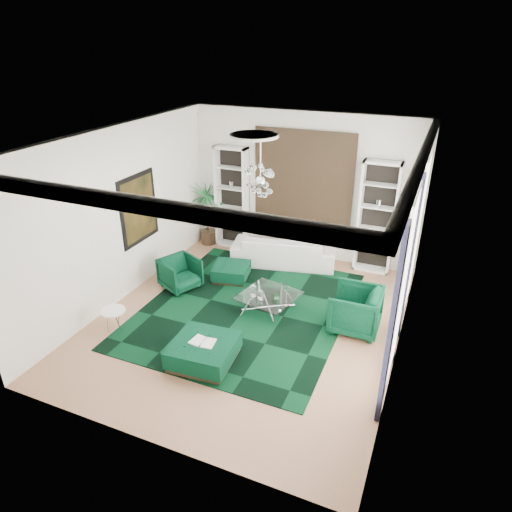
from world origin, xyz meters
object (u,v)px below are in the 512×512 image
at_px(sofa, 284,250).
at_px(armchair_right, 355,310).
at_px(palm, 207,204).
at_px(armchair_left, 180,273).
at_px(coffee_table, 268,303).
at_px(ottoman_side, 231,272).
at_px(ottoman_front, 204,352).
at_px(side_table, 115,321).

relative_size(sofa, armchair_right, 2.65).
bearing_deg(palm, armchair_left, -76.25).
distance_m(sofa, palm, 2.58).
distance_m(armchair_right, coffee_table, 1.87).
bearing_deg(ottoman_side, palm, 132.44).
distance_m(sofa, ottoman_side, 1.59).
bearing_deg(armchair_left, ottoman_front, -115.61).
xyz_separation_m(coffee_table, palm, (-2.90, 2.65, 0.98)).
height_order(coffee_table, ottoman_side, coffee_table).
distance_m(coffee_table, side_table, 3.20).
bearing_deg(armchair_left, side_table, -163.53).
bearing_deg(sofa, coffee_table, 89.18).
height_order(sofa, side_table, sofa).
bearing_deg(sofa, side_table, 50.84).
relative_size(armchair_left, palm, 0.35).
relative_size(sofa, ottoman_side, 3.17).
xyz_separation_m(coffee_table, ottoman_front, (-0.45, -2.08, 0.03)).
distance_m(sofa, ottoman_front, 4.36).
bearing_deg(side_table, armchair_right, 23.75).
bearing_deg(sofa, ottoman_front, 77.84).
height_order(ottoman_side, side_table, side_table).
height_order(armchair_right, palm, palm).
bearing_deg(armchair_right, ottoman_side, -107.37).
xyz_separation_m(coffee_table, ottoman_side, (-1.36, 0.97, -0.01)).
xyz_separation_m(armchair_right, coffee_table, (-1.85, -0.04, -0.26)).
bearing_deg(armchair_right, palm, -120.06).
bearing_deg(palm, coffee_table, -42.49).
relative_size(armchair_right, palm, 0.42).
bearing_deg(ottoman_side, coffee_table, -35.55).
height_order(sofa, coffee_table, sofa).
distance_m(ottoman_front, palm, 5.41).
relative_size(sofa, coffee_table, 2.35).
relative_size(armchair_left, ottoman_front, 0.75).
relative_size(armchair_left, side_table, 1.69).
distance_m(armchair_left, armchair_right, 4.13).
relative_size(ottoman_front, side_table, 2.27).
bearing_deg(armchair_left, palm, 38.42).
relative_size(armchair_right, side_table, 2.05).
height_order(armchair_left, palm, palm).
bearing_deg(palm, sofa, -8.73).
xyz_separation_m(armchair_left, ottoman_side, (0.92, 0.84, -0.19)).
bearing_deg(armchair_right, coffee_table, -89.92).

